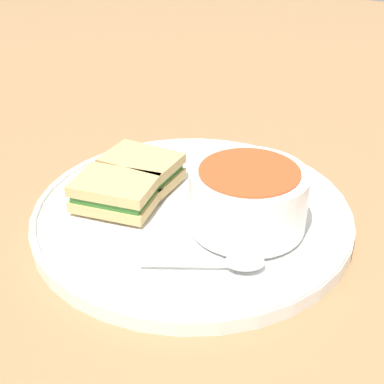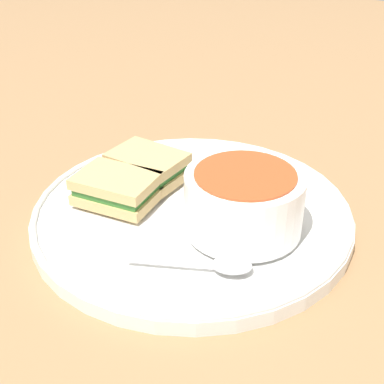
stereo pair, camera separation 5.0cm
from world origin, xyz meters
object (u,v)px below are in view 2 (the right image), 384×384
object	(u,v)px
sandwich_half_near	(148,166)
sandwich_half_far	(117,188)
soup_bowl	(244,201)
spoon	(223,265)

from	to	relation	value
sandwich_half_near	sandwich_half_far	xyz separation A→B (m)	(0.06, 0.00, 0.00)
soup_bowl	spoon	distance (m)	0.07
sandwich_half_near	spoon	bearing A→B (deg)	57.91
soup_bowl	spoon	bearing A→B (deg)	13.14
soup_bowl	sandwich_half_far	distance (m)	0.13
soup_bowl	sandwich_half_near	size ratio (longest dim) A/B	1.38
spoon	sandwich_half_near	world-z (taller)	sandwich_half_near
spoon	sandwich_half_far	size ratio (longest dim) A/B	1.21
sandwich_half_near	sandwich_half_far	size ratio (longest dim) A/B	0.93
spoon	soup_bowl	bearing A→B (deg)	77.87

